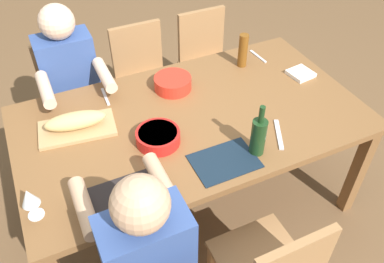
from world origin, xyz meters
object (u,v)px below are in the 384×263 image
Objects in this scene: serving_bowl_fruit at (173,82)px; napkin_stack at (301,74)px; diner_far_right at (145,257)px; chair_near_center at (143,76)px; beer_bottle at (243,51)px; chair_near_right at (73,94)px; cutting_board at (77,129)px; bread_loaf at (75,121)px; wine_bottle at (258,136)px; serving_bowl_greens at (158,136)px; dining_table at (192,127)px; chair_near_left at (206,60)px; wine_glass at (29,198)px; diner_near_right at (72,82)px.

serving_bowl_fruit is 0.81m from napkin_stack.
napkin_stack is (-1.32, -0.76, 0.05)m from diner_far_right.
beer_bottle is at bearing 134.45° from chair_near_center.
chair_near_right reaches higher than cutting_board.
bread_loaf is 1.13m from beer_bottle.
diner_far_right is 0.78m from wine_bottle.
wine_bottle is (-0.42, 0.27, 0.07)m from serving_bowl_greens.
cutting_board reaches higher than dining_table.
cutting_board is at bearing -3.27° from napkin_stack.
diner_far_right is at bearing 61.04° from serving_bowl_fruit.
diner_far_right reaches higher than napkin_stack.
chair_near_left is (-0.53, -0.86, -0.18)m from dining_table.
diner_far_right reaches higher than chair_near_left.
diner_far_right is at bearing 44.21° from beer_bottle.
serving_bowl_greens is at bearing 57.82° from serving_bowl_fruit.
wine_bottle is at bearing 98.15° from chair_near_center.
wine_glass is at bearing 52.81° from chair_near_center.
wine_bottle is 1.75× the size of wine_glass.
napkin_stack is at bearing 165.09° from serving_bowl_fruit.
bread_loaf is 0.95m from wine_bottle.
chair_near_center is 0.82m from beer_bottle.
serving_bowl_fruit is at bearing 90.81° from chair_near_center.
chair_near_left is at bearing -124.43° from diner_far_right.
chair_near_right is at bearing -46.84° from serving_bowl_fruit.
dining_table is 8.39× the size of serving_bowl_greens.
napkin_stack is at bearing -174.21° from dining_table.
serving_bowl_fruit is 0.70× the size of bread_loaf.
cutting_board is (0.60, 0.70, 0.27)m from chair_near_center.
chair_near_right is at bearing -96.16° from bread_loaf.
diner_near_right reaches higher than chair_near_center.
beer_bottle is (-0.76, -0.45, 0.07)m from serving_bowl_greens.
chair_near_left is at bearing -132.29° from serving_bowl_fruit.
wine_bottle is at bearing 176.23° from wine_glass.
chair_near_center is 1.52m from wine_glass.
bread_loaf is at bearing 0.00° from cutting_board.
cutting_board is 0.96m from wine_bottle.
wine_glass is at bearing 72.77° from chair_near_right.
dining_table is 5.99× the size of bread_loaf.
chair_near_left is 2.66× the size of bread_loaf.
diner_far_right is 5.25× the size of serving_bowl_greens.
diner_near_right reaches higher than wine_bottle.
chair_near_right is 2.93× the size of wine_bottle.
beer_bottle is (-0.51, 0.52, 0.37)m from chair_near_center.
wine_bottle is (-0.17, 0.67, 0.06)m from serving_bowl_fruit.
diner_near_right reaches higher than dining_table.
wine_bottle reaches higher than wine_glass.
napkin_stack is at bearing 137.64° from beer_bottle.
wine_bottle reaches higher than chair_near_center.
dining_table is 0.63m from cutting_board.
bread_loaf is (0.36, -0.27, 0.03)m from serving_bowl_greens.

